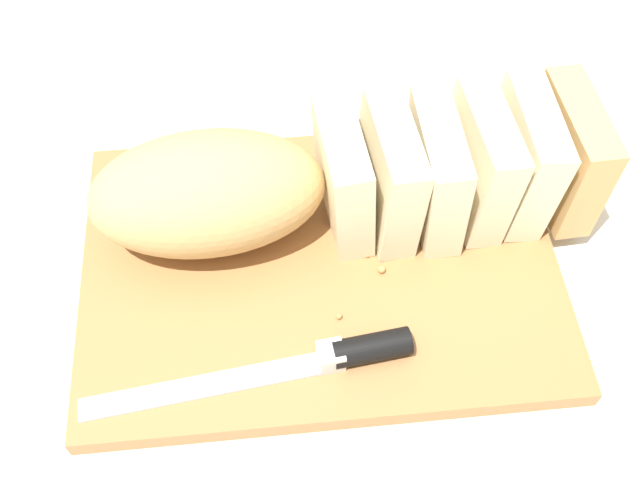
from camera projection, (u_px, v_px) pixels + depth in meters
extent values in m
plane|color=silver|center=(320.00, 272.00, 0.66)|extent=(3.00, 3.00, 0.00)
cube|color=#9E6B3D|center=(320.00, 266.00, 0.65)|extent=(0.40, 0.29, 0.02)
ellipsoid|color=tan|center=(208.00, 194.00, 0.62)|extent=(0.20, 0.12, 0.10)
cube|color=beige|center=(343.00, 174.00, 0.63)|extent=(0.05, 0.11, 0.10)
cube|color=beige|center=(390.00, 173.00, 0.63)|extent=(0.05, 0.11, 0.10)
cube|color=beige|center=(436.00, 172.00, 0.63)|extent=(0.04, 0.11, 0.10)
cube|color=beige|center=(479.00, 162.00, 0.64)|extent=(0.05, 0.11, 0.10)
cube|color=beige|center=(523.00, 156.00, 0.64)|extent=(0.04, 0.11, 0.10)
cube|color=tan|center=(568.00, 153.00, 0.64)|extent=(0.04, 0.11, 0.10)
cube|color=silver|center=(209.00, 385.00, 0.57)|extent=(0.20, 0.04, 0.00)
cylinder|color=black|center=(372.00, 348.00, 0.58)|extent=(0.06, 0.03, 0.02)
cube|color=silver|center=(333.00, 356.00, 0.58)|extent=(0.02, 0.02, 0.02)
sphere|color=tan|center=(382.00, 270.00, 0.63)|extent=(0.01, 0.01, 0.01)
sphere|color=tan|center=(339.00, 316.00, 0.61)|extent=(0.00, 0.00, 0.00)
sphere|color=tan|center=(298.00, 189.00, 0.68)|extent=(0.01, 0.01, 0.01)
sphere|color=tan|center=(367.00, 252.00, 0.64)|extent=(0.00, 0.00, 0.00)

